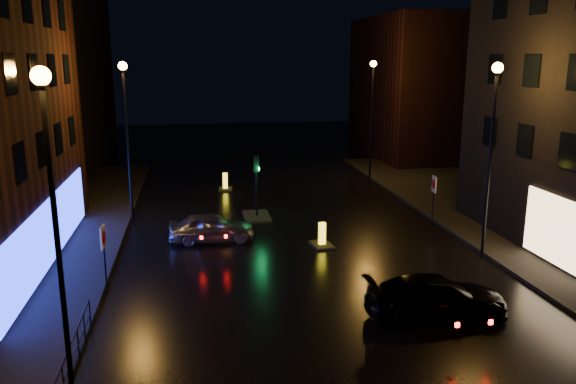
# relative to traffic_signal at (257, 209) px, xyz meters

# --- Properties ---
(ground) EXTENTS (120.00, 120.00, 0.00)m
(ground) POSITION_rel_traffic_signal_xyz_m (1.20, -14.00, -0.50)
(ground) COLOR black
(ground) RESTS_ON ground
(building_far_left) EXTENTS (8.00, 16.00, 14.00)m
(building_far_left) POSITION_rel_traffic_signal_xyz_m (-14.80, 21.00, 6.50)
(building_far_left) COLOR black
(building_far_left) RESTS_ON ground
(building_far_right) EXTENTS (8.00, 14.00, 12.00)m
(building_far_right) POSITION_rel_traffic_signal_xyz_m (16.20, 18.00, 5.50)
(building_far_right) COLOR black
(building_far_right) RESTS_ON ground
(street_lamp_lnear) EXTENTS (0.44, 0.44, 8.37)m
(street_lamp_lnear) POSITION_rel_traffic_signal_xyz_m (-6.60, -16.00, 5.06)
(street_lamp_lnear) COLOR black
(street_lamp_lnear) RESTS_ON ground
(street_lamp_lfar) EXTENTS (0.44, 0.44, 8.37)m
(street_lamp_lfar) POSITION_rel_traffic_signal_xyz_m (-6.60, -0.00, 5.06)
(street_lamp_lfar) COLOR black
(street_lamp_lfar) RESTS_ON ground
(street_lamp_rnear) EXTENTS (0.44, 0.44, 8.37)m
(street_lamp_rnear) POSITION_rel_traffic_signal_xyz_m (9.00, -8.00, 5.06)
(street_lamp_rnear) COLOR black
(street_lamp_rnear) RESTS_ON ground
(street_lamp_rfar) EXTENTS (0.44, 0.44, 8.37)m
(street_lamp_rfar) POSITION_rel_traffic_signal_xyz_m (9.00, 8.00, 5.06)
(street_lamp_rfar) COLOR black
(street_lamp_rfar) RESTS_ON ground
(traffic_signal) EXTENTS (1.40, 2.40, 3.45)m
(traffic_signal) POSITION_rel_traffic_signal_xyz_m (0.00, 0.00, 0.00)
(traffic_signal) COLOR black
(traffic_signal) RESTS_ON ground
(guard_railing) EXTENTS (0.05, 6.04, 1.00)m
(guard_railing) POSITION_rel_traffic_signal_xyz_m (-6.80, -15.00, 0.24)
(guard_railing) COLOR black
(guard_railing) RESTS_ON ground
(silver_hatchback) EXTENTS (4.03, 1.63, 1.37)m
(silver_hatchback) POSITION_rel_traffic_signal_xyz_m (-2.58, -3.69, 0.18)
(silver_hatchback) COLOR #B0B3B8
(silver_hatchback) RESTS_ON ground
(dark_sedan) EXTENTS (4.87, 2.10, 1.40)m
(dark_sedan) POSITION_rel_traffic_signal_xyz_m (4.58, -13.06, 0.20)
(dark_sedan) COLOR black
(dark_sedan) RESTS_ON ground
(bollard_near) EXTENTS (1.02, 1.40, 1.14)m
(bollard_near) POSITION_rel_traffic_signal_xyz_m (2.43, -5.30, -0.25)
(bollard_near) COLOR black
(bollard_near) RESTS_ON ground
(bollard_far) EXTENTS (0.97, 1.37, 1.14)m
(bollard_far) POSITION_rel_traffic_signal_xyz_m (-1.29, 6.93, -0.25)
(bollard_far) COLOR black
(bollard_far) RESTS_ON ground
(road_sign_left) EXTENTS (0.12, 0.62, 2.57)m
(road_sign_left) POSITION_rel_traffic_signal_xyz_m (-6.70, -9.05, 1.43)
(road_sign_left) COLOR black
(road_sign_left) RESTS_ON ground
(road_sign_right) EXTENTS (0.13, 0.62, 2.55)m
(road_sign_right) POSITION_rel_traffic_signal_xyz_m (9.00, -2.71, 1.41)
(road_sign_right) COLOR black
(road_sign_right) RESTS_ON ground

